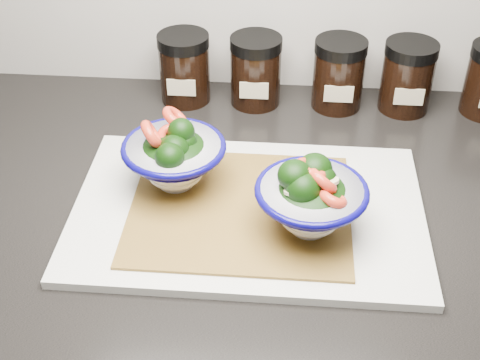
# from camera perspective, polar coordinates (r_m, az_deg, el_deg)

# --- Properties ---
(countertop) EXTENTS (3.50, 0.60, 0.04)m
(countertop) POSITION_cam_1_polar(r_m,az_deg,el_deg) (0.92, 11.58, -2.59)
(countertop) COLOR black
(countertop) RESTS_ON cabinet
(cutting_board) EXTENTS (0.45, 0.30, 0.01)m
(cutting_board) POSITION_cam_1_polar(r_m,az_deg,el_deg) (0.86, 0.70, -2.68)
(cutting_board) COLOR silver
(cutting_board) RESTS_ON countertop
(bamboo_mat) EXTENTS (0.28, 0.24, 0.00)m
(bamboo_mat) POSITION_cam_1_polar(r_m,az_deg,el_deg) (0.86, 0.00, -2.45)
(bamboo_mat) COLOR olive
(bamboo_mat) RESTS_ON cutting_board
(bowl_left) EXTENTS (0.14, 0.14, 0.11)m
(bowl_left) POSITION_cam_1_polar(r_m,az_deg,el_deg) (0.87, -5.62, 1.98)
(bowl_left) COLOR white
(bowl_left) RESTS_ON bamboo_mat
(bowl_right) EXTENTS (0.14, 0.14, 0.10)m
(bowl_right) POSITION_cam_1_polar(r_m,az_deg,el_deg) (0.80, 6.07, -1.63)
(bowl_right) COLOR white
(bowl_right) RESTS_ON bamboo_mat
(spice_jar_a) EXTENTS (0.08, 0.08, 0.11)m
(spice_jar_a) POSITION_cam_1_polar(r_m,az_deg,el_deg) (1.08, -4.76, 9.52)
(spice_jar_a) COLOR black
(spice_jar_a) RESTS_ON countertop
(spice_jar_b) EXTENTS (0.08, 0.08, 0.11)m
(spice_jar_b) POSITION_cam_1_polar(r_m,az_deg,el_deg) (1.07, 1.34, 9.31)
(spice_jar_b) COLOR black
(spice_jar_b) RESTS_ON countertop
(spice_jar_c) EXTENTS (0.08, 0.08, 0.11)m
(spice_jar_c) POSITION_cam_1_polar(r_m,az_deg,el_deg) (1.07, 8.41, 8.95)
(spice_jar_c) COLOR black
(spice_jar_c) RESTS_ON countertop
(spice_jar_d) EXTENTS (0.08, 0.08, 0.11)m
(spice_jar_d) POSITION_cam_1_polar(r_m,az_deg,el_deg) (1.09, 14.10, 8.56)
(spice_jar_d) COLOR black
(spice_jar_d) RESTS_ON countertop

